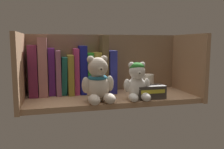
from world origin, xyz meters
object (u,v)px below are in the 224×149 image
Objects in this scene: book_7 at (82,69)px; book_8 at (89,73)px; book_0 at (34,70)px; book_2 at (52,71)px; book_3 at (58,72)px; small_product_box at (150,92)px; book_1 at (43,66)px; book_4 at (64,75)px; book_6 at (76,71)px; book_5 at (70,74)px; book_11 at (110,71)px; book_10 at (103,64)px; pillar_candle at (147,84)px; book_9 at (96,72)px; teddy_bear_smaller at (137,82)px; teddy_bear_larger at (98,82)px.

book_8 is (3.05, 0.00, -1.53)cm from book_7.
book_2 is (7.11, 0.00, -0.59)cm from book_0.
book_3 reaches higher than book_8.
book_8 is 1.52× the size of small_product_box.
book_1 is (3.77, 0.00, 1.51)cm from book_0.
book_2 reaches higher than book_4.
book_8 is at bearing 0.00° from book_6.
book_1 is at bearing 180.00° from book_7.
book_11 reaches higher than book_5.
book_8 is (19.20, 0.00, -3.20)cm from book_1.
book_10 is (16.96, 0.00, 4.56)cm from book_4.
book_10 reaches higher than book_2.
pillar_candle is at bearing -30.69° from book_11.
book_4 is 13.93cm from book_9.
book_0 is 1.12× the size of book_3.
pillar_candle is at bearing -19.91° from book_8.
book_4 is 31.92cm from teddy_bear_smaller.
book_11 is at bearing 0.00° from book_4.
book_9 is 21.91cm from teddy_bear_smaller.
book_3 reaches higher than book_4.
book_7 is (7.80, 0.00, 2.37)cm from book_4.
teddy_bear_larger reaches higher than book_5.
teddy_bear_smaller is at bearing -36.79° from book_5.
book_11 is (32.18, 0.00, -1.16)cm from book_0.
book_6 is 1.11× the size of book_8.
book_2 is 1.25× the size of book_4.
book_10 is (19.36, 0.00, 3.14)cm from book_3.
book_3 is (2.60, 0.00, -0.52)cm from book_2.
book_6 is 15.06cm from book_11.
book_6 is (17.13, 0.00, -0.71)cm from book_0.
small_product_box is at bearing -36.07° from book_7.
book_2 is 0.79× the size of book_10.
book_6 is (13.36, 0.00, -2.22)cm from book_1.
book_10 reaches higher than book_9.
book_2 reaches higher than teddy_bear_smaller.
book_6 is at bearing 140.19° from teddy_bear_smaller.
book_9 is (11.34, 0.00, 0.51)cm from book_5.
book_1 reaches higher than teddy_bear_smaller.
book_11 is at bearing 0.00° from book_8.
book_11 is at bearing 0.00° from book_6.
book_7 reaches higher than book_5.
book_2 reaches higher than book_3.
book_8 is at bearing 91.70° from teddy_bear_larger.
book_6 reaches higher than small_product_box.
book_10 is at bearing 153.97° from pillar_candle.
book_6 is at bearing 180.00° from book_10.
book_0 is at bearing 180.00° from book_3.
teddy_bear_smaller is (18.64, -17.86, -3.35)cm from book_7.
book_2 is 24.31cm from teddy_bear_larger.
book_2 is 1.15× the size of teddy_bear_larger.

